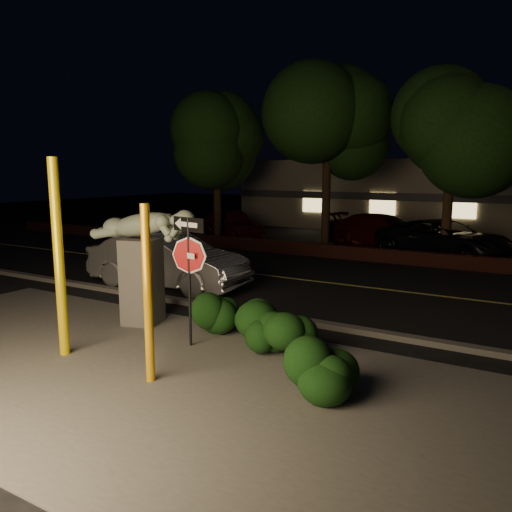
{
  "coord_description": "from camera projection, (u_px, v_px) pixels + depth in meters",
  "views": [
    {
      "loc": [
        5.69,
        -6.8,
        3.33
      ],
      "look_at": [
        0.56,
        2.0,
        1.6
      ],
      "focal_mm": 35.0,
      "sensor_mm": 36.0,
      "label": 1
    }
  ],
  "objects": [
    {
      "name": "hedge_far_right",
      "position": [
        333.0,
        368.0,
        7.38
      ],
      "size": [
        1.32,
        0.84,
        0.91
      ],
      "primitive_type": "ellipsoid",
      "rotation": [
        0.0,
        0.0,
        -0.02
      ],
      "color": "black",
      "rests_on": "ground"
    },
    {
      "name": "parking_lot",
      "position": [
        405.0,
        242.0,
        23.65
      ],
      "size": [
        40.0,
        12.0,
        0.01
      ],
      "primitive_type": "cube",
      "color": "black",
      "rests_on": "ground"
    },
    {
      "name": "parked_car_red",
      "position": [
        233.0,
        223.0,
        25.61
      ],
      "size": [
        4.6,
        3.58,
        1.46
      ],
      "primitive_type": "imported",
      "rotation": [
        0.0,
        0.0,
        1.07
      ],
      "color": "maroon",
      "rests_on": "ground"
    },
    {
      "name": "parked_car_darkred",
      "position": [
        383.0,
        232.0,
        21.61
      ],
      "size": [
        5.44,
        2.93,
        1.5
      ],
      "primitive_type": "imported",
      "rotation": [
        0.0,
        0.0,
        1.4
      ],
      "color": "#3D0B0A",
      "rests_on": "ground"
    },
    {
      "name": "curb",
      "position": [
        255.0,
        313.0,
        11.63
      ],
      "size": [
        80.0,
        0.25,
        0.12
      ],
      "primitive_type": "cube",
      "color": "#4C4944",
      "rests_on": "ground"
    },
    {
      "name": "silver_sedan",
      "position": [
        168.0,
        260.0,
        14.4
      ],
      "size": [
        4.89,
        1.88,
        1.59
      ],
      "primitive_type": "imported",
      "rotation": [
        0.0,
        0.0,
        1.61
      ],
      "color": "silver",
      "rests_on": "ground"
    },
    {
      "name": "hedge_center",
      "position": [
        238.0,
        315.0,
        10.03
      ],
      "size": [
        2.0,
        1.34,
        0.95
      ],
      "primitive_type": "ellipsoid",
      "rotation": [
        0.0,
        0.0,
        -0.29
      ],
      "color": "black",
      "rests_on": "ground"
    },
    {
      "name": "parked_car_dark",
      "position": [
        445.0,
        239.0,
        19.36
      ],
      "size": [
        5.81,
        4.15,
        1.47
      ],
      "primitive_type": "imported",
      "rotation": [
        0.0,
        0.0,
        1.21
      ],
      "color": "black",
      "rests_on": "ground"
    },
    {
      "name": "lane_marking",
      "position": [
        323.0,
        282.0,
        15.13
      ],
      "size": [
        80.0,
        0.12,
        0.0
      ],
      "primitive_type": "cube",
      "color": "gold",
      "rests_on": "road"
    },
    {
      "name": "tree_far_a",
      "position": [
        216.0,
        128.0,
        23.32
      ],
      "size": [
        4.6,
        4.6,
        7.43
      ],
      "color": "black",
      "rests_on": "ground"
    },
    {
      "name": "ground",
      "position": [
        356.0,
        266.0,
        17.69
      ],
      "size": [
        90.0,
        90.0,
        0.0
      ],
      "primitive_type": "plane",
      "color": "black",
      "rests_on": "ground"
    },
    {
      "name": "road",
      "position": [
        323.0,
        282.0,
        15.14
      ],
      "size": [
        80.0,
        8.0,
        0.01
      ],
      "primitive_type": "cube",
      "color": "black",
      "rests_on": "ground"
    },
    {
      "name": "hedge_right",
      "position": [
        274.0,
        326.0,
        9.12
      ],
      "size": [
        1.64,
        0.89,
        1.07
      ],
      "primitive_type": "ellipsoid",
      "rotation": [
        0.0,
        0.0,
        0.01
      ],
      "color": "black",
      "rests_on": "ground"
    },
    {
      "name": "yellow_pole_right",
      "position": [
        148.0,
        295.0,
        7.77
      ],
      "size": [
        0.14,
        0.14,
        2.85
      ],
      "primitive_type": "cylinder",
      "color": "orange",
      "rests_on": "ground"
    },
    {
      "name": "sculpture",
      "position": [
        143.0,
        254.0,
        10.78
      ],
      "size": [
        2.36,
        1.25,
        2.54
      ],
      "rotation": [
        0.0,
        0.0,
        0.3
      ],
      "color": "#4C4944",
      "rests_on": "ground"
    },
    {
      "name": "brick_wall",
      "position": [
        367.0,
        254.0,
        18.76
      ],
      "size": [
        40.0,
        0.35,
        0.5
      ],
      "primitive_type": "cube",
      "color": "#421B15",
      "rests_on": "ground"
    },
    {
      "name": "patio",
      "position": [
        137.0,
        373.0,
        8.32
      ],
      "size": [
        14.0,
        6.0,
        0.02
      ],
      "primitive_type": "cube",
      "color": "#4C4944",
      "rests_on": "ground"
    },
    {
      "name": "tree_far_c",
      "position": [
        454.0,
        106.0,
        17.89
      ],
      "size": [
        4.8,
        4.8,
        7.84
      ],
      "color": "black",
      "rests_on": "ground"
    },
    {
      "name": "yellow_pole_left",
      "position": [
        59.0,
        259.0,
        8.87
      ],
      "size": [
        0.18,
        0.18,
        3.58
      ],
      "primitive_type": "cylinder",
      "color": "#DBBA0A",
      "rests_on": "ground"
    },
    {
      "name": "signpost",
      "position": [
        189.0,
        256.0,
        9.32
      ],
      "size": [
        0.83,
        0.2,
        2.49
      ],
      "rotation": [
        0.0,
        0.0,
        -0.21
      ],
      "color": "black",
      "rests_on": "ground"
    },
    {
      "name": "tree_far_b",
      "position": [
        328.0,
        105.0,
        20.64
      ],
      "size": [
        5.2,
        5.2,
        8.41
      ],
      "color": "black",
      "rests_on": "ground"
    },
    {
      "name": "building",
      "position": [
        439.0,
        194.0,
        30.12
      ],
      "size": [
        22.0,
        10.2,
        4.0
      ],
      "color": "gray",
      "rests_on": "ground"
    }
  ]
}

